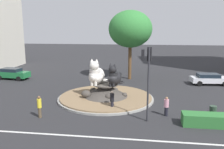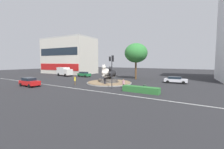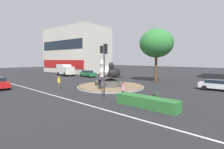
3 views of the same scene
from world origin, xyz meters
name	(u,v)px [view 2 (image 2 of 3)]	position (x,y,z in m)	size (l,w,h in m)	color
ground_plane	(109,83)	(0.00, 0.00, 0.00)	(160.00, 160.00, 0.00)	#28282B
lane_centreline	(81,89)	(0.00, -8.50, 0.00)	(112.00, 0.20, 0.01)	silver
roundabout_island	(109,81)	(-0.02, -0.01, 0.52)	(9.59, 9.59, 1.53)	gray
cat_statue_white	(106,72)	(-0.93, -0.07, 2.49)	(1.93, 2.60, 2.63)	silver
cat_statue_black	(112,73)	(0.90, -0.30, 2.35)	(1.88, 2.34, 2.24)	black
traffic_light_mast	(112,65)	(4.03, -5.17, 4.13)	(0.77, 0.47, 5.68)	#2D2D33
shophouse_block	(69,56)	(-29.96, 15.35, 7.00)	(21.44, 12.78, 14.02)	beige
clipped_hedge_strip	(141,89)	(9.47, -5.57, 0.45)	(5.65, 1.20, 0.90)	#2D7033
broadleaf_tree_behind_island	(136,53)	(1.78, 9.84, 6.89)	(5.91, 5.91, 9.43)	brown
pedestrian_yellow_shirt	(75,80)	(-4.39, -5.73, 0.96)	(0.34, 0.34, 1.80)	brown
pedestrian_pink_shirt	(123,84)	(5.63, -3.94, 0.84)	(0.38, 0.38, 1.60)	black
pedestrian_black_shirt	(105,81)	(1.08, -3.13, 0.90)	(0.37, 0.37, 1.71)	black
sedan_on_far_lane	(29,82)	(-10.29, -11.61, 0.85)	(4.41, 2.03, 1.62)	red
hatchback_near_shophouse	(84,74)	(-14.42, 7.44, 0.82)	(4.72, 2.37, 1.54)	#1E6B38
parked_car_right	(176,80)	(11.98, 7.85, 0.75)	(4.79, 2.40, 1.40)	silver
delivery_box_truck	(64,71)	(-21.50, 5.82, 1.53)	(6.26, 3.19, 2.80)	silver
litter_bin	(145,88)	(9.34, -3.63, 0.45)	(0.56, 0.56, 0.90)	#2D4233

